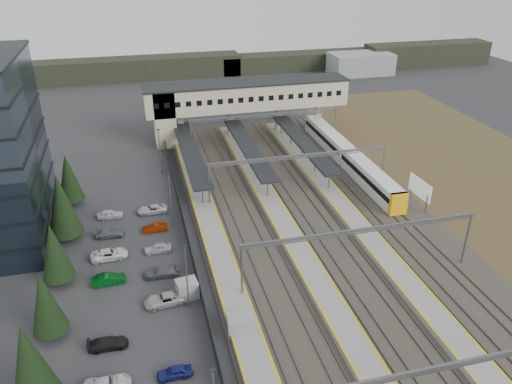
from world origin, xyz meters
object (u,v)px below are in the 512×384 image
object	(u,v)px
footbridge	(234,99)
relay_cabin_near	(241,325)
relay_cabin_far	(187,289)
billboard	(420,189)
train	(348,157)

from	to	relation	value
footbridge	relay_cabin_near	bearing A→B (deg)	-101.28
relay_cabin_far	billboard	xyz separation A→B (m)	(36.20, 12.61, 1.95)
relay_cabin_far	billboard	distance (m)	38.38
footbridge	billboard	distance (m)	41.35
relay_cabin_near	relay_cabin_far	xyz separation A→B (m)	(-4.54, 7.34, -0.09)
relay_cabin_near	train	world-z (taller)	train
relay_cabin_far	footbridge	distance (m)	51.05
relay_cabin_near	train	bearing A→B (deg)	52.91
relay_cabin_near	relay_cabin_far	bearing A→B (deg)	121.76
relay_cabin_near	billboard	xyz separation A→B (m)	(31.66, 19.94, 1.86)
relay_cabin_near	train	distance (m)	45.37
relay_cabin_near	train	xyz separation A→B (m)	(27.36, 36.18, 0.76)
relay_cabin_far	train	world-z (taller)	train
billboard	relay_cabin_near	bearing A→B (deg)	-147.79
relay_cabin_near	train	size ratio (longest dim) A/B	0.08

